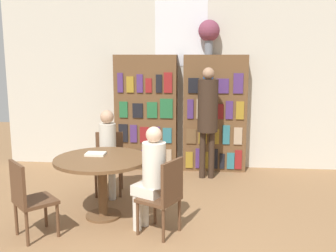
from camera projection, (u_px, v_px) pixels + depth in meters
The scene contains 12 objects.
wall_back at pixel (181, 83), 6.93m from camera, with size 6.40×0.07×3.00m.
bookshelf_left at pixel (146, 113), 6.88m from camera, with size 1.07×0.34×2.00m.
bookshelf_right at pixel (215, 114), 6.77m from camera, with size 1.07×0.34×2.00m.
flower_vase at pixel (209, 32), 6.54m from camera, with size 0.36×0.36×0.57m.
reading_table at pixel (102, 168), 4.81m from camera, with size 1.16×1.16×0.76m.
chair_near_camera at pixel (28, 196), 4.27m from camera, with size 0.57×0.57×0.88m.
chair_left_side at pixel (109, 160), 5.74m from camera, with size 0.45×0.45×0.88m.
chair_far_side at pixel (164, 194), 4.35m from camera, with size 0.54×0.54×0.88m.
seated_reader_left at pixel (108, 149), 5.52m from camera, with size 0.28×0.37×1.24m.
seated_reader_right at pixel (151, 173), 4.41m from camera, with size 0.41×0.38×1.23m.
librarian_standing at pixel (208, 111), 6.27m from camera, with size 0.32×0.59×1.80m.
open_book_on_table at pixel (96, 154), 4.92m from camera, with size 0.24×0.18×0.03m.
Camera 1 is at (0.42, -3.08, 2.01)m, focal length 42.00 mm.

